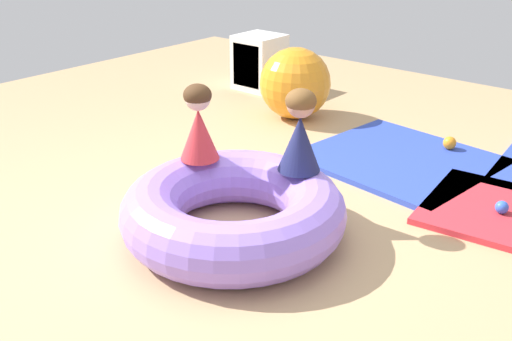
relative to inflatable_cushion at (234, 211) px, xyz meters
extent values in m
plane|color=tan|center=(-0.15, 0.14, -0.17)|extent=(8.00, 8.00, 0.00)
cube|color=#2D47B7|center=(0.21, 1.63, -0.15)|extent=(1.41, 1.33, 0.04)
torus|color=#9975EA|center=(0.00, 0.00, 0.00)|extent=(1.30, 1.30, 0.34)
cone|color=navy|center=(0.16, 0.40, 0.34)|extent=(0.33, 0.33, 0.33)
sphere|color=tan|center=(0.16, 0.40, 0.58)|extent=(0.17, 0.17, 0.17)
ellipsoid|color=brown|center=(0.16, 0.40, 0.59)|extent=(0.18, 0.18, 0.14)
cone|color=red|center=(-0.40, 0.15, 0.33)|extent=(0.34, 0.34, 0.32)
sphere|color=beige|center=(-0.40, 0.15, 0.56)|extent=(0.16, 0.16, 0.16)
ellipsoid|color=#472D19|center=(-0.40, 0.15, 0.58)|extent=(0.17, 0.17, 0.13)
sphere|color=orange|center=(0.42, 2.02, -0.08)|extent=(0.10, 0.10, 0.10)
sphere|color=blue|center=(1.11, 1.22, -0.09)|extent=(0.08, 0.08, 0.08)
sphere|color=orange|center=(-1.02, 1.95, 0.15)|extent=(0.64, 0.64, 0.64)
cube|color=white|center=(-1.88, 2.48, 0.11)|extent=(0.44, 0.44, 0.56)
cube|color=#2D2D33|center=(-1.88, 2.36, 0.11)|extent=(0.34, 0.20, 0.44)
camera|label=1|loc=(2.05, -2.21, 1.60)|focal=41.60mm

